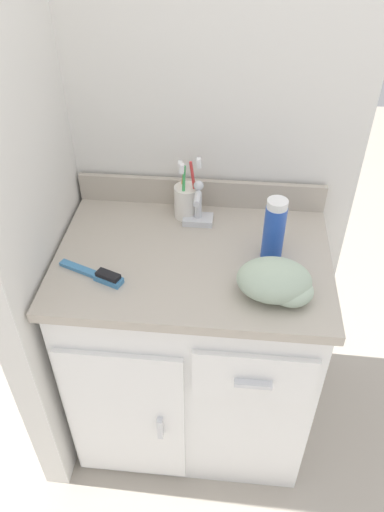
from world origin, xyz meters
The scene contains 10 objects.
ground_plane centered at (0.00, 0.00, 0.00)m, with size 6.00×6.00×0.00m, color #ADA393.
wall_back centered at (0.00, 0.32, 1.10)m, with size 0.95×0.08×2.20m, color silver.
wall_left centered at (-0.44, 0.00, 1.10)m, with size 0.08×0.61×2.20m, color silver.
vanity centered at (0.00, 0.00, 0.42)m, with size 0.77×0.55×0.80m.
backsplash centered at (0.00, 0.26, 0.84)m, with size 0.77×0.02×0.09m.
sink_faucet centered at (0.00, 0.16, 0.85)m, with size 0.09×0.09×0.14m.
toothbrush_cup centered at (-0.04, 0.19, 0.86)m, with size 0.08×0.08×0.20m.
shaving_cream_can centered at (0.22, 0.02, 0.89)m, with size 0.06×0.06×0.19m.
hairbrush centered at (-0.24, -0.12, 0.81)m, with size 0.19×0.10×0.03m.
hand_towel centered at (0.23, -0.14, 0.85)m, with size 0.19×0.14×0.10m.
Camera 1 is at (0.10, -1.07, 1.70)m, focal length 35.00 mm.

